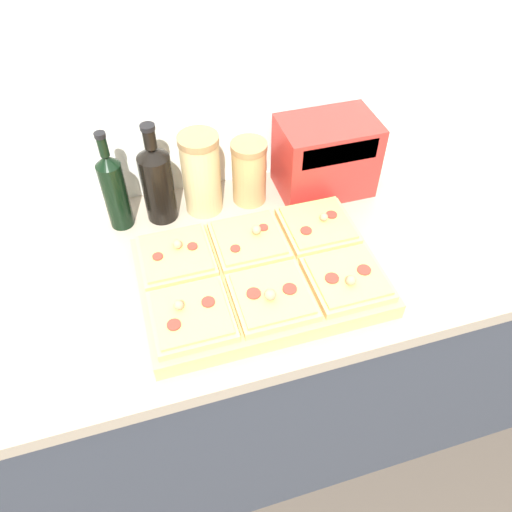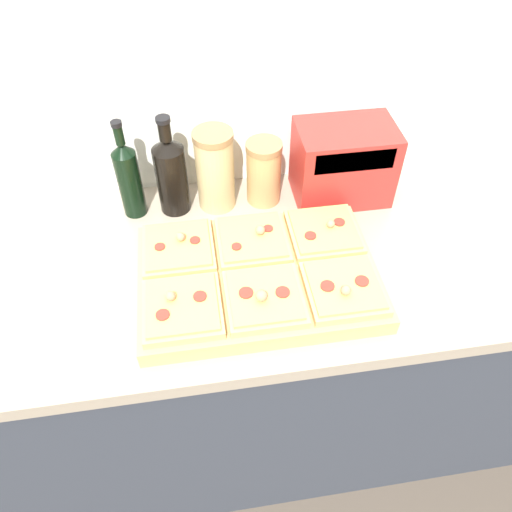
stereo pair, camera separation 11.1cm
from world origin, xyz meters
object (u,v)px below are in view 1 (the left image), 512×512
Objects in this scene: wine_bottle at (157,182)px; grain_jar_tall at (201,174)px; grain_jar_short at (249,172)px; toaster_oven at (326,156)px; olive_oil_bottle at (114,190)px; cutting_board at (260,277)px.

grain_jar_tall is (0.12, 0.00, -0.00)m from wine_bottle.
toaster_oven is (0.22, -0.01, 0.01)m from grain_jar_short.
toaster_oven reaches higher than grain_jar_short.
grain_jar_short is at bearing 0.00° from wine_bottle.
grain_jar_short is (0.36, 0.00, -0.02)m from olive_oil_bottle.
grain_jar_short is (0.13, 0.00, -0.02)m from grain_jar_tall.
olive_oil_bottle is at bearing 180.00° from wine_bottle.
wine_bottle is (0.11, -0.00, 0.00)m from olive_oil_bottle.
grain_jar_short is at bearing 0.00° from olive_oil_bottle.
olive_oil_bottle reaches higher than toaster_oven.
grain_jar_short is at bearing 177.37° from toaster_oven.
olive_oil_bottle is 1.00× the size of wine_bottle.
olive_oil_bottle is 0.57m from toaster_oven.
cutting_board is 0.43m from olive_oil_bottle.
grain_jar_short is (0.25, 0.00, -0.02)m from wine_bottle.
grain_jar_tall is 0.13m from grain_jar_short.
grain_jar_tall is 0.35m from toaster_oven.
grain_jar_short is at bearing 0.00° from grain_jar_tall.
olive_oil_bottle is 1.23× the size of grain_jar_tall.
olive_oil_bottle is 0.11m from wine_bottle.
toaster_oven reaches higher than cutting_board.
grain_jar_tall is at bearing 0.00° from wine_bottle.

